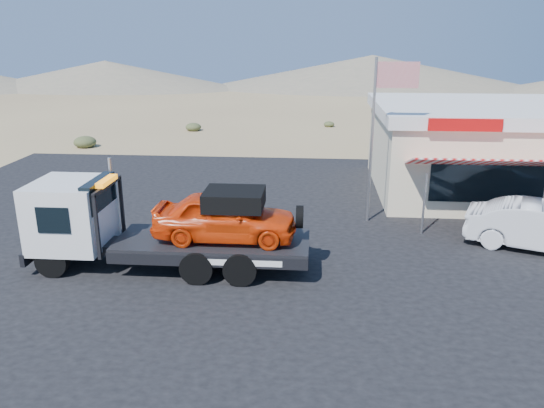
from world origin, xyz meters
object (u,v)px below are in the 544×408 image
object	(u,v)px
flagpole	(379,122)
tow_truck	(162,221)
white_sedan	(542,227)
jerky_store	(493,148)

from	to	relation	value
flagpole	tow_truck	bearing A→B (deg)	-145.25
tow_truck	white_sedan	world-z (taller)	tow_truck
tow_truck	white_sedan	distance (m)	12.14
flagpole	white_sedan	bearing A→B (deg)	-24.68
tow_truck	jerky_store	world-z (taller)	jerky_store
jerky_store	flagpole	world-z (taller)	flagpole
tow_truck	jerky_store	distance (m)	15.36
tow_truck	flagpole	bearing A→B (deg)	34.75
white_sedan	flagpole	distance (m)	6.39
white_sedan	flagpole	bearing A→B (deg)	86.62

